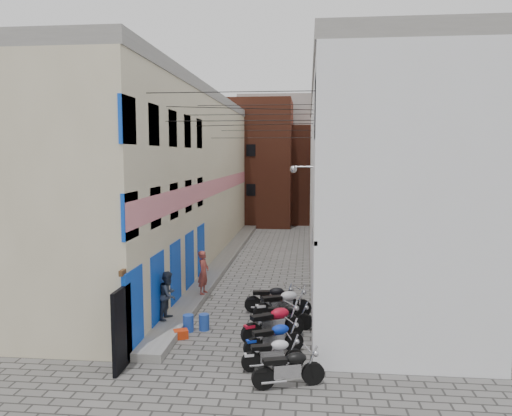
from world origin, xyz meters
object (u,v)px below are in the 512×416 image
(water_jug_far, at_px, (204,322))
(red_crate, at_px, (181,334))
(motorcycle_d, at_px, (273,321))
(motorcycle_a, at_px, (288,366))
(motorcycle_e, at_px, (286,314))
(motorcycle_f, at_px, (283,303))
(water_jug_near, at_px, (188,323))
(person_a, at_px, (203,272))
(motorcycle_b, at_px, (273,352))
(motorcycle_g, at_px, (271,297))
(motorcycle_c, at_px, (274,337))
(person_b, at_px, (168,295))

(water_jug_far, distance_m, red_crate, 0.99)
(motorcycle_d, xyz_separation_m, red_crate, (-2.87, -0.09, -0.48))
(motorcycle_a, distance_m, motorcycle_d, 3.07)
(motorcycle_e, height_order, water_jug_far, motorcycle_e)
(motorcycle_d, distance_m, motorcycle_f, 1.97)
(motorcycle_d, bearing_deg, water_jug_near, -132.57)
(motorcycle_e, height_order, person_a, person_a)
(water_jug_far, bearing_deg, water_jug_near, -160.52)
(motorcycle_b, relative_size, motorcycle_e, 0.98)
(motorcycle_d, distance_m, water_jug_near, 2.85)
(motorcycle_g, height_order, red_crate, motorcycle_g)
(motorcycle_e, xyz_separation_m, motorcycle_f, (-0.16, 0.90, 0.11))
(motorcycle_a, bearing_deg, motorcycle_e, 165.81)
(motorcycle_c, bearing_deg, motorcycle_g, 158.65)
(motorcycle_d, height_order, person_b, person_b)
(motorcycle_b, relative_size, motorcycle_f, 0.80)
(motorcycle_d, height_order, water_jug_near, motorcycle_d)
(person_b, relative_size, red_crate, 3.69)
(motorcycle_c, bearing_deg, person_b, -146.27)
(motorcycle_e, bearing_deg, water_jug_far, -82.64)
(motorcycle_b, xyz_separation_m, water_jug_near, (-2.92, 2.61, -0.22))
(motorcycle_b, height_order, motorcycle_d, motorcycle_d)
(motorcycle_c, bearing_deg, motorcycle_d, 158.21)
(motorcycle_e, xyz_separation_m, motorcycle_g, (-0.62, 1.73, 0.05))
(motorcycle_e, relative_size, person_b, 1.09)
(motorcycle_a, relative_size, motorcycle_g, 0.96)
(motorcycle_a, bearing_deg, person_a, -170.48)
(motorcycle_b, bearing_deg, red_crate, -139.73)
(motorcycle_a, height_order, person_a, person_a)
(motorcycle_f, bearing_deg, motorcycle_b, -25.18)
(motorcycle_b, relative_size, water_jug_near, 3.13)
(motorcycle_a, distance_m, person_b, 5.79)
(motorcycle_g, xyz_separation_m, red_crate, (-2.59, -2.87, -0.42))
(motorcycle_c, xyz_separation_m, motorcycle_e, (0.26, 2.12, -0.03))
(person_a, bearing_deg, red_crate, -169.11)
(motorcycle_f, xyz_separation_m, water_jug_far, (-2.49, -1.25, -0.35))
(motorcycle_e, height_order, person_b, person_b)
(red_crate, bearing_deg, motorcycle_e, 19.55)
(motorcycle_a, distance_m, motorcycle_g, 5.86)
(motorcycle_g, height_order, water_jug_near, motorcycle_g)
(motorcycle_b, height_order, water_jug_far, motorcycle_b)
(person_a, height_order, red_crate, person_a)
(motorcycle_a, height_order, motorcycle_b, motorcycle_a)
(motorcycle_f, xyz_separation_m, motorcycle_g, (-0.46, 0.83, -0.06))
(person_a, xyz_separation_m, red_crate, (0.15, -4.15, -0.96))
(motorcycle_b, distance_m, motorcycle_g, 4.88)
(motorcycle_d, bearing_deg, water_jug_far, -138.74)
(motorcycle_b, relative_size, person_b, 1.07)
(motorcycle_g, xyz_separation_m, water_jug_far, (-2.02, -2.08, -0.29))
(person_b, relative_size, water_jug_near, 2.92)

